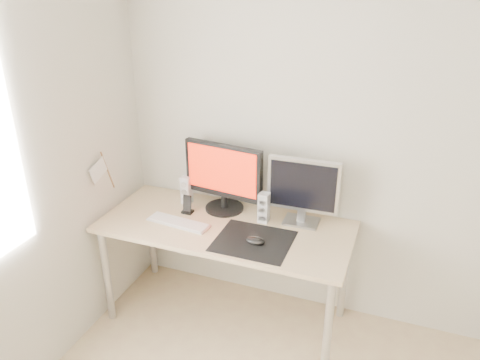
# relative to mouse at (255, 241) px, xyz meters

# --- Properties ---
(wall_back) EXTENTS (3.50, 0.00, 3.50)m
(wall_back) POSITION_rel_mouse_xyz_m (0.68, 0.52, 0.50)
(wall_back) COLOR silver
(wall_back) RESTS_ON ground
(mousepad) EXTENTS (0.45, 0.40, 0.00)m
(mousepad) POSITION_rel_mouse_xyz_m (-0.02, 0.03, -0.02)
(mousepad) COLOR black
(mousepad) RESTS_ON desk
(mouse) EXTENTS (0.12, 0.07, 0.04)m
(mouse) POSITION_rel_mouse_xyz_m (0.00, 0.00, 0.00)
(mouse) COLOR black
(mouse) RESTS_ON mousepad
(desk) EXTENTS (1.60, 0.70, 0.73)m
(desk) POSITION_rel_mouse_xyz_m (-0.25, 0.15, -0.10)
(desk) COLOR #D1B587
(desk) RESTS_ON ground
(main_monitor) EXTENTS (0.55, 0.29, 0.47)m
(main_monitor) POSITION_rel_mouse_xyz_m (-0.34, 0.34, 0.23)
(main_monitor) COLOR black
(main_monitor) RESTS_ON desk
(second_monitor) EXTENTS (0.45, 0.16, 0.43)m
(second_monitor) POSITION_rel_mouse_xyz_m (0.19, 0.35, 0.22)
(second_monitor) COLOR #A9AAAC
(second_monitor) RESTS_ON desk
(speaker_left) EXTENTS (0.06, 0.08, 0.20)m
(speaker_left) POSITION_rel_mouse_xyz_m (-0.62, 0.35, 0.07)
(speaker_left) COLOR white
(speaker_left) RESTS_ON desk
(speaker_right) EXTENTS (0.06, 0.08, 0.20)m
(speaker_right) POSITION_rel_mouse_xyz_m (-0.04, 0.28, 0.07)
(speaker_right) COLOR silver
(speaker_right) RESTS_ON desk
(keyboard) EXTENTS (0.43, 0.16, 0.02)m
(keyboard) POSITION_rel_mouse_xyz_m (-0.54, 0.06, -0.02)
(keyboard) COLOR silver
(keyboard) RESTS_ON desk
(phone_dock) EXTENTS (0.07, 0.06, 0.13)m
(phone_dock) POSITION_rel_mouse_xyz_m (-0.55, 0.22, 0.01)
(phone_dock) COLOR black
(phone_dock) RESTS_ON desk
(pennant) EXTENTS (0.01, 0.23, 0.29)m
(pennant) POSITION_rel_mouse_xyz_m (-1.04, 0.01, 0.29)
(pennant) COLOR #A57F54
(pennant) RESTS_ON wall_left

